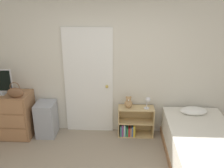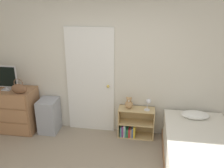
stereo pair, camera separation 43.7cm
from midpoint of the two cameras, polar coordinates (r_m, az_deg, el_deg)
The scene contains 10 objects.
wall_back at distance 4.58m, azimuth 1.51°, elevation 3.64°, with size 10.00×0.06×2.55m.
door_closed at distance 4.67m, azimuth -2.29°, elevation 0.54°, with size 0.90×0.09×2.03m.
dresser at distance 5.17m, azimuth -19.41°, elevation -5.61°, with size 0.89×0.51×0.86m.
tv at distance 4.93m, azimuth -20.95°, elevation 1.38°, with size 0.46×0.16×0.47m.
handbag at distance 4.71m, azimuth -18.04°, elevation -1.03°, with size 0.30×0.12×0.28m.
storage_bin at distance 4.98m, azimuth -11.78°, elevation -7.15°, with size 0.35×0.41×0.66m.
bookshelf at distance 4.80m, azimuth 7.58°, elevation -9.30°, with size 0.67×0.28×0.58m.
teddy_bear at distance 4.59m, azimuth 6.63°, elevation -4.50°, with size 0.15×0.15×0.22m.
desk_lamp at distance 4.54m, azimuth 11.04°, elevation -4.23°, with size 0.12×0.11×0.23m.
bed at distance 4.22m, azimuth 22.32°, elevation -14.87°, with size 1.05×1.93×0.66m.
Camera 2 is at (0.77, -2.31, 2.64)m, focal length 40.00 mm.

